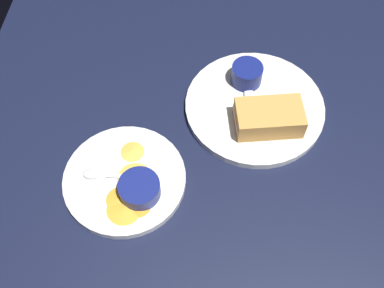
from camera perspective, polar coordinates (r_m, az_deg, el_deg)
ground_plane at (r=90.42cm, az=4.55°, el=-2.19°), size 110.00×110.00×3.00cm
plate_sandwich_main at (r=95.49cm, az=7.82°, el=4.63°), size 28.66×28.66×1.60cm
sandwich_half_near at (r=90.33cm, az=9.60°, el=3.25°), size 14.22×9.60×4.80cm
ramekin_dark_sauce at (r=96.78cm, az=6.87°, el=8.72°), size 6.50×6.50×4.28cm
spoon_by_dark_ramekin at (r=95.04cm, az=7.31°, el=5.54°), size 3.40×9.95×0.80cm
plate_chips_companion at (r=86.57cm, az=-8.40°, el=-4.40°), size 22.94×22.94×1.60cm
ramekin_light_gravy at (r=82.49cm, az=-6.59°, el=-5.54°), size 7.55×7.55×3.23cm
spoon_by_gravy_ramekin at (r=86.60cm, az=-11.67°, el=-3.74°), size 9.86×2.22×0.80cm
plantain_chip_scatter at (r=84.28cm, az=-7.81°, el=-5.61°), size 10.01×19.25×0.60cm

